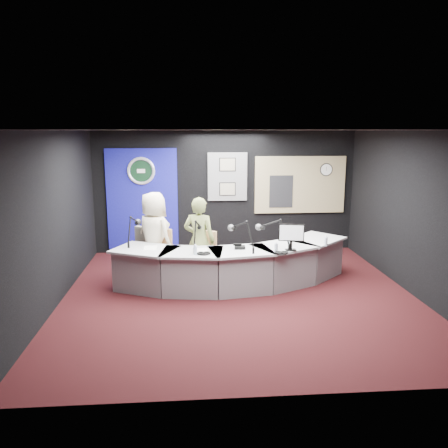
{
  "coord_description": "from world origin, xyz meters",
  "views": [
    {
      "loc": [
        -0.84,
        -7.28,
        2.8
      ],
      "look_at": [
        -0.2,
        0.8,
        1.1
      ],
      "focal_mm": 36.0,
      "sensor_mm": 36.0,
      "label": 1
    }
  ],
  "objects": [
    {
      "name": "equipment_rack",
      "position": [
        1.3,
        2.94,
        1.4
      ],
      "size": [
        0.55,
        0.02,
        0.75
      ],
      "primitive_type": "cube",
      "color": "black",
      "rests_on": "booth_window_frame"
    },
    {
      "name": "framed_photo_lower",
      "position": [
        0.05,
        2.94,
        1.47
      ],
      "size": [
        0.34,
        0.02,
        0.27
      ],
      "primitive_type": "cube",
      "color": "gray",
      "rests_on": "pinboard"
    },
    {
      "name": "booth_glow",
      "position": [
        1.75,
        2.96,
        1.55
      ],
      "size": [
        2.0,
        0.02,
        1.2
      ],
      "primitive_type": "cube",
      "color": "beige",
      "rests_on": "booth_window_frame"
    },
    {
      "name": "paper_stack",
      "position": [
        -1.53,
        0.5,
        0.75
      ],
      "size": [
        0.23,
        0.32,
        0.0
      ],
      "primitive_type": "cube",
      "rotation": [
        0.0,
        0.0,
        0.03
      ],
      "color": "white",
      "rests_on": "broadcast_desk"
    },
    {
      "name": "draped_jacket",
      "position": [
        -1.68,
        1.23,
        0.62
      ],
      "size": [
        0.45,
        0.39,
        0.7
      ],
      "primitive_type": "cube",
      "rotation": [
        0.0,
        0.0,
        -0.67
      ],
      "color": "#656256",
      "rests_on": "armchair_left"
    },
    {
      "name": "boom_mic_d",
      "position": [
        0.64,
        0.33,
        1.05
      ],
      "size": [
        0.6,
        0.52,
        0.6
      ],
      "primitive_type": null,
      "color": "black",
      "rests_on": "broadcast_desk"
    },
    {
      "name": "broadcast_desk",
      "position": [
        -0.05,
        0.55,
        0.38
      ],
      "size": [
        4.5,
        1.9,
        0.75
      ],
      "primitive_type": null,
      "color": "#AFB1B4",
      "rests_on": "ground"
    },
    {
      "name": "computer_monitor",
      "position": [
        0.91,
        0.14,
        1.07
      ],
      "size": [
        0.39,
        0.11,
        0.27
      ],
      "primitive_type": "cube",
      "rotation": [
        0.0,
        0.0,
        -0.21
      ],
      "color": "black",
      "rests_on": "broadcast_desk"
    },
    {
      "name": "backdrop_panel",
      "position": [
        -1.9,
        2.97,
        1.25
      ],
      "size": [
        1.6,
        0.05,
        2.3
      ],
      "primitive_type": "cube",
      "color": "navy",
      "rests_on": "wall_back"
    },
    {
      "name": "booth_window_frame",
      "position": [
        1.75,
        2.97,
        1.55
      ],
      "size": [
        2.12,
        0.06,
        1.32
      ],
      "primitive_type": "cube",
      "color": "#9D8C62",
      "rests_on": "wall_back"
    },
    {
      "name": "wall_right",
      "position": [
        3.0,
        0.0,
        1.4
      ],
      "size": [
        0.02,
        6.0,
        2.8
      ],
      "primitive_type": "cube",
      "color": "black",
      "rests_on": "ground"
    },
    {
      "name": "ground",
      "position": [
        0.0,
        0.0,
        0.0
      ],
      "size": [
        6.0,
        6.0,
        0.0
      ],
      "primitive_type": "plane",
      "color": "black",
      "rests_on": "ground"
    },
    {
      "name": "pinboard",
      "position": [
        0.05,
        2.97,
        1.75
      ],
      "size": [
        0.9,
        0.04,
        1.1
      ],
      "primitive_type": "cube",
      "color": "slate",
      "rests_on": "wall_back"
    },
    {
      "name": "ceiling",
      "position": [
        0.0,
        0.0,
        2.8
      ],
      "size": [
        6.0,
        6.0,
        0.02
      ],
      "primitive_type": "cube",
      "color": "silver",
      "rests_on": "ground"
    },
    {
      "name": "wall_clock",
      "position": [
        2.35,
        2.94,
        1.9
      ],
      "size": [
        0.28,
        0.01,
        0.28
      ],
      "primitive_type": "cylinder",
      "rotation": [
        1.57,
        0.0,
        0.0
      ],
      "color": "white",
      "rests_on": "booth_window_frame"
    },
    {
      "name": "wall_back",
      "position": [
        0.0,
        3.0,
        1.4
      ],
      "size": [
        6.0,
        0.02,
        2.8
      ],
      "primitive_type": "cube",
      "color": "black",
      "rests_on": "ground"
    },
    {
      "name": "person_woman",
      "position": [
        -0.66,
        0.74,
        0.81
      ],
      "size": [
        0.69,
        0.56,
        1.62
      ],
      "primitive_type": "imported",
      "rotation": [
        0.0,
        0.0,
        2.8
      ],
      "color": "olive",
      "rests_on": "ground"
    },
    {
      "name": "boom_mic_c",
      "position": [
        0.07,
        0.25,
        1.05
      ],
      "size": [
        0.45,
        0.64,
        0.6
      ],
      "primitive_type": null,
      "color": "black",
      "rests_on": "broadcast_desk"
    },
    {
      "name": "water_bottles",
      "position": [
        0.43,
        0.29,
        0.84
      ],
      "size": [
        2.42,
        0.64,
        0.18
      ],
      "primitive_type": null,
      "color": "silver",
      "rests_on": "broadcast_desk"
    },
    {
      "name": "framed_photo_upper",
      "position": [
        0.05,
        2.94,
        2.03
      ],
      "size": [
        0.34,
        0.02,
        0.27
      ],
      "primitive_type": "cube",
      "color": "gray",
      "rests_on": "pinboard"
    },
    {
      "name": "boom_mic_b",
      "position": [
        -0.7,
        0.37,
        1.05
      ],
      "size": [
        0.24,
        0.73,
        0.6
      ],
      "primitive_type": null,
      "color": "black",
      "rests_on": "broadcast_desk"
    },
    {
      "name": "armchair_left",
      "position": [
        -1.5,
        1.03,
        0.47
      ],
      "size": [
        0.74,
        0.74,
        0.93
      ],
      "primitive_type": null,
      "rotation": [
        0.0,
        0.0,
        -0.67
      ],
      "color": "tan",
      "rests_on": "ground"
    },
    {
      "name": "headphones_near",
      "position": [
        0.71,
        -0.05,
        0.77
      ],
      "size": [
        0.21,
        0.21,
        0.04
      ],
      "primitive_type": "torus",
      "color": "black",
      "rests_on": "broadcast_desk"
    },
    {
      "name": "person_man",
      "position": [
        -1.5,
        1.03,
        0.84
      ],
      "size": [
        0.97,
        0.95,
        1.68
      ],
      "primitive_type": "imported",
      "rotation": [
        0.0,
        0.0,
        2.4
      ],
      "color": "beige",
      "rests_on": "ground"
    },
    {
      "name": "notepad",
      "position": [
        -0.64,
        0.27,
        0.75
      ],
      "size": [
        0.24,
        0.32,
        0.0
      ],
      "primitive_type": "cube",
      "rotation": [
        0.0,
        0.0,
        -0.12
      ],
      "color": "white",
      "rests_on": "broadcast_desk"
    },
    {
      "name": "desk_phone",
      "position": [
        0.04,
        0.33,
        0.78
      ],
      "size": [
        0.19,
        0.15,
        0.05
      ],
      "primitive_type": "cube",
      "rotation": [
        0.0,
        0.0,
        -0.04
      ],
      "color": "black",
      "rests_on": "broadcast_desk"
    },
    {
      "name": "headphones_far",
      "position": [
        -0.61,
        0.01,
        0.77
      ],
      "size": [
        0.21,
        0.21,
        0.03
      ],
      "primitive_type": "torus",
      "color": "black",
      "rests_on": "broadcast_desk"
    },
    {
      "name": "wall_left",
      "position": [
        -3.0,
        0.0,
        1.4
      ],
      "size": [
        0.02,
        6.0,
        2.8
      ],
      "primitive_type": "cube",
      "color": "black",
      "rests_on": "ground"
    },
    {
      "name": "boom_mic_a",
      "position": [
        -1.86,
        0.84,
        1.05
      ],
      "size": [
        0.23,
        0.73,
        0.6
      ],
      "primitive_type": null,
      "color": "black",
      "rests_on": "broadcast_desk"
    },
    {
      "name": "seal_center",
      "position": [
        -1.9,
        2.94,
        1.9
      ],
      "size": [
        0.48,
        0.01,
        0.48
      ],
      "primitive_type": "cylinder",
      "rotation": [
        1.57,
        0.0,
        0.0
      ],
      "color": "black",
      "rests_on": "backdrop_panel"
    },
    {
      "name": "wall_front",
      "position": [
        0.0,
        -3.0,
        1.4
      ],
      "size": [
        6.0,
        0.02,
        2.8
      ],
      "primitive_type": "cube",
      "color": "black",
      "rests_on": "ground"
    },
    {
      "name": "armchair_right",
      "position": [
        -0.66,
        0.74,
        0.45
      ],
      "size": [
        0.7,
        0.7,
        0.9
      ],
      "primitive_type": null,
      "rotation": [
        0.0,
        0.0,
        -0.54
      ],
      "color": "tan",
      "rests_on": "ground"
    },
    {
      "name": "agency_seal",
      "position": [
        -1.9,
        2.93,
        1.9
      ],
      "size": [
        0.63,
        0.07,
        0.63
      ],
      "primitive_type": "torus",
      "rotation": [
        1.57,
        0.0,
        0.0
      ],
      "color": "silver",
      "rests_on": "backdrop_panel"
    }
  ]
}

